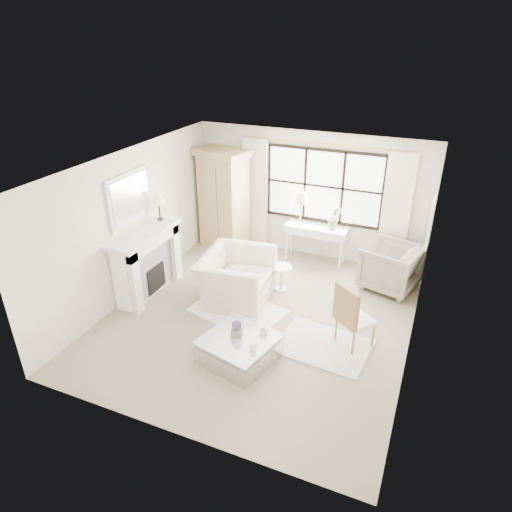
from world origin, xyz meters
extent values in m
plane|color=gray|center=(0.00, 0.00, 0.00)|extent=(5.50, 5.50, 0.00)
plane|color=silver|center=(0.00, 0.00, 2.70)|extent=(5.50, 5.50, 0.00)
plane|color=white|center=(0.00, 2.75, 1.35)|extent=(5.00, 0.00, 5.00)
plane|color=white|center=(0.00, -2.75, 1.35)|extent=(5.00, 0.00, 5.00)
plane|color=silver|center=(-2.50, 0.00, 1.35)|extent=(0.00, 5.50, 5.50)
plane|color=silver|center=(2.50, 0.00, 1.35)|extent=(0.00, 5.50, 5.50)
cube|color=white|center=(0.30, 2.73, 1.60)|extent=(2.40, 0.02, 1.50)
cylinder|color=#AC843B|center=(0.30, 2.67, 2.47)|extent=(3.30, 0.04, 0.04)
cube|color=beige|center=(-1.20, 2.65, 1.24)|extent=(0.55, 0.10, 2.47)
cube|color=white|center=(1.80, 2.65, 1.24)|extent=(0.55, 0.10, 2.47)
cube|color=white|center=(-2.29, 0.00, 0.59)|extent=(0.34, 1.50, 1.18)
cube|color=#ADADB4|center=(-2.12, 0.00, 0.53)|extent=(0.03, 1.22, 0.97)
cube|color=black|center=(-2.11, 0.00, 0.32)|extent=(0.06, 0.52, 0.50)
cube|color=white|center=(-2.25, 0.00, 1.22)|extent=(0.58, 1.66, 0.08)
cube|color=silver|center=(-2.47, 0.00, 1.84)|extent=(0.05, 1.15, 0.95)
cube|color=silver|center=(-2.44, 0.00, 1.84)|extent=(0.02, 1.00, 0.80)
cube|color=white|center=(2.47, 1.70, 1.55)|extent=(0.04, 0.62, 0.82)
cube|color=beige|center=(2.45, 1.70, 1.55)|extent=(0.01, 0.52, 0.72)
cylinder|color=black|center=(-2.28, 0.57, 1.27)|extent=(0.12, 0.12, 0.03)
cylinder|color=black|center=(-2.28, 0.57, 1.44)|extent=(0.03, 0.03, 0.30)
cone|color=beige|center=(-2.28, 0.57, 1.68)|extent=(0.22, 0.22, 0.18)
cube|color=tan|center=(-1.83, 2.36, 1.05)|extent=(1.12, 0.84, 2.10)
cube|color=tan|center=(-1.83, 2.36, 2.17)|extent=(1.26, 0.96, 0.14)
cube|color=white|center=(0.27, 2.47, 0.68)|extent=(1.25, 0.43, 0.14)
cube|color=white|center=(0.27, 2.47, 0.77)|extent=(1.31, 0.47, 0.06)
cylinder|color=#AC7F3B|center=(-0.09, 2.48, 0.82)|extent=(0.14, 0.14, 0.03)
cylinder|color=#AC7F3B|center=(-0.09, 2.48, 1.06)|extent=(0.02, 0.02, 0.46)
cone|color=beige|center=(-0.09, 2.48, 1.38)|extent=(0.28, 0.28, 0.22)
imported|color=#58754E|center=(0.64, 2.47, 1.05)|extent=(0.33, 0.30, 0.50)
cylinder|color=silver|center=(0.03, 1.04, 0.01)|extent=(0.26, 0.26, 0.03)
cylinder|color=silver|center=(0.03, 1.04, 0.25)|extent=(0.06, 0.06, 0.44)
cylinder|color=white|center=(0.03, 1.04, 0.49)|extent=(0.40, 0.40, 0.03)
cube|color=white|center=(-0.42, 0.03, 0.01)|extent=(1.76, 1.43, 0.03)
cube|color=silver|center=(1.25, -0.35, 0.01)|extent=(1.50, 1.18, 0.03)
imported|color=silver|center=(-0.63, 0.42, 0.44)|extent=(1.33, 1.48, 0.89)
imported|color=gray|center=(1.91, 1.92, 0.45)|extent=(1.19, 1.17, 0.89)
cube|color=white|center=(1.67, -0.09, 0.46)|extent=(0.66, 0.66, 0.07)
cube|color=#9B7341|center=(1.53, -0.27, 0.78)|extent=(0.41, 0.34, 0.60)
cube|color=silver|center=(0.14, -1.13, 0.16)|extent=(1.21, 1.21, 0.32)
cube|color=silver|center=(0.14, -1.13, 0.36)|extent=(1.21, 1.21, 0.04)
cube|color=slate|center=(0.09, -1.08, 0.44)|extent=(0.19, 0.19, 0.12)
sphere|color=#592F75|center=(0.09, -1.08, 0.57)|extent=(0.15, 0.15, 0.15)
cylinder|color=white|center=(0.44, -1.28, 0.44)|extent=(0.10, 0.10, 0.12)
imported|color=silver|center=(0.45, -0.89, 0.45)|extent=(0.14, 0.14, 0.14)
camera|label=1|loc=(2.53, -6.11, 4.57)|focal=32.00mm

